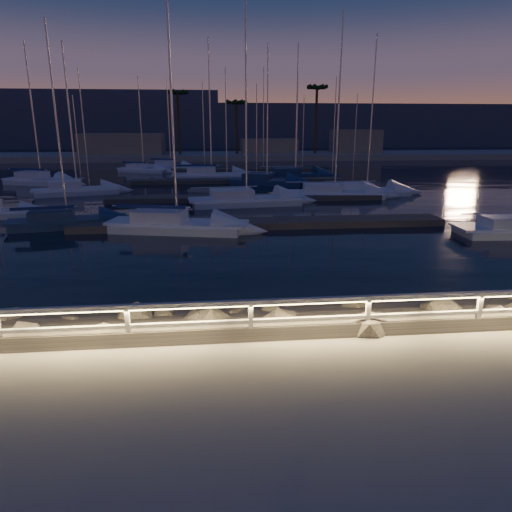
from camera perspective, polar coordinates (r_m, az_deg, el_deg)
The scene contains 22 objects.
ground at distance 12.00m, azimuth 9.05°, elevation -9.83°, with size 400.00×400.00×0.00m, color gray.
harbor_water at distance 42.20m, azimuth -1.72°, elevation 7.58°, with size 400.00×440.00×0.60m.
guard_rail at distance 11.67m, azimuth 8.89°, elevation -6.43°, with size 44.11×0.12×1.06m.
riprap at distance 13.27m, azimuth 11.22°, elevation -8.01°, with size 29.63×3.06×1.39m.
floating_docks at distance 43.39m, azimuth -1.85°, elevation 8.56°, with size 22.00×36.00×0.40m.
far_shore at distance 84.66m, azimuth -3.93°, elevation 12.62°, with size 160.00×14.00×5.20m.
palm_left at distance 82.73m, azimuth -9.79°, elevation 19.18°, with size 3.00×3.00×11.20m.
palm_center at distance 83.65m, azimuth -2.48°, elevation 18.42°, with size 3.00×3.00×9.70m.
palm_right at distance 84.77m, azimuth 7.63°, elevation 19.79°, with size 3.00×3.00×12.20m.
distant_hills at distance 145.39m, azimuth -13.83°, elevation 15.35°, with size 230.00×37.50×18.00m.
sailboat_b at distance 29.26m, azimuth -22.82°, elevation 4.11°, with size 6.91×3.15×11.37m.
sailboat_c at distance 34.61m, azimuth -1.59°, elevation 7.09°, with size 8.86×3.55×14.64m.
sailboat_e at distance 43.01m, azimuth -21.69°, elevation 7.72°, with size 7.60×4.07×12.55m.
sailboat_f at distance 26.33m, azimuth -10.25°, elevation 4.01°, with size 8.18×4.03×13.44m.
sailboat_g at distance 46.76m, azimuth 1.13°, elevation 9.38°, with size 8.08×5.06×13.35m.
sailboat_h at distance 38.88m, azimuth 9.47°, elevation 7.82°, with size 8.65×3.48×14.23m.
sailboat_i at distance 51.99m, azimuth -25.43°, elevation 8.58°, with size 8.22×4.90×13.65m.
sailboat_j at distance 52.35m, azimuth -5.83°, elevation 10.07°, with size 8.81×2.86×14.87m.
sailboat_k at distance 52.83m, azimuth 4.67°, elevation 10.11°, with size 8.68×3.37×14.38m.
sailboat_l at distance 41.03m, azimuth 13.38°, elevation 7.99°, with size 7.75×2.62×12.93m.
sailboat_m at distance 65.94m, azimuth -10.73°, elevation 11.03°, with size 6.98×4.05×11.56m.
sailboat_n at distance 61.63m, azimuth -14.00°, elevation 10.50°, with size 7.10×4.51×11.79m.
Camera 1 is at (-2.92, -10.43, 5.18)m, focal length 32.00 mm.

